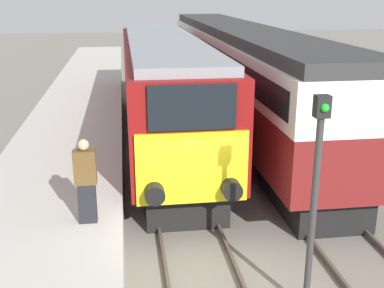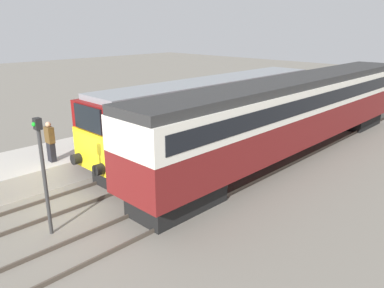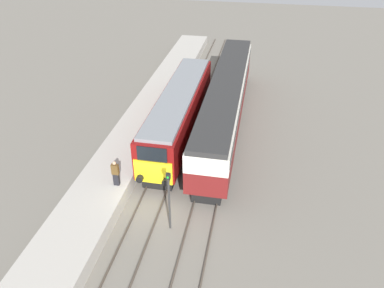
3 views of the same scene
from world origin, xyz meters
name	(u,v)px [view 1 (image 1 of 3)]	position (x,y,z in m)	size (l,w,h in m)	color
ground_plane	(199,266)	(0.00, 0.00, 0.00)	(120.00, 120.00, 0.00)	slate
platform_left	(73,139)	(-3.30, 8.00, 0.50)	(3.50, 50.00, 1.00)	#B7B2A8
rails_near_track	(174,176)	(0.00, 5.00, 0.07)	(1.51, 60.00, 0.14)	#4C4238
rails_far_track	(280,171)	(3.40, 5.00, 0.07)	(1.50, 60.00, 0.14)	#4C4238
locomotive	(163,85)	(0.00, 8.56, 2.23)	(2.70, 15.53, 3.97)	black
passenger_carriage	(238,65)	(3.40, 11.07, 2.53)	(2.75, 21.45, 4.15)	black
person_on_platform	(86,181)	(-2.24, 0.40, 1.88)	(0.44, 0.26, 1.77)	black
signal_post	(315,189)	(1.70, -1.68, 2.35)	(0.24, 0.28, 3.96)	#333333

